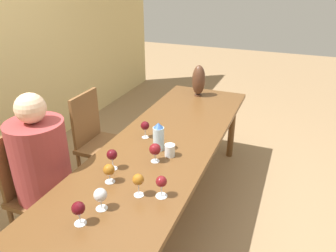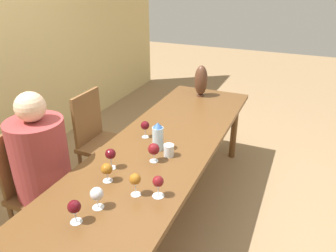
{
  "view_description": "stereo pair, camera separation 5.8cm",
  "coord_description": "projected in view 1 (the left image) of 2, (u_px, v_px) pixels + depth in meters",
  "views": [
    {
      "loc": [
        -2.08,
        -0.88,
        1.96
      ],
      "look_at": [
        0.1,
        0.0,
        0.84
      ],
      "focal_mm": 35.0,
      "sensor_mm": 36.0,
      "label": 1
    },
    {
      "loc": [
        -2.05,
        -0.93,
        1.96
      ],
      "look_at": [
        0.1,
        0.0,
        0.84
      ],
      "focal_mm": 35.0,
      "sensor_mm": 36.0,
      "label": 2
    }
  ],
  "objects": [
    {
      "name": "wine_glass_6",
      "position": [
        155.0,
        149.0,
        2.27
      ],
      "size": [
        0.08,
        0.08,
        0.14
      ],
      "color": "silver",
      "rests_on": "dining_table"
    },
    {
      "name": "chair_far",
      "position": [
        99.0,
        139.0,
        3.1
      ],
      "size": [
        0.44,
        0.44,
        0.95
      ],
      "color": "brown",
      "rests_on": "ground_plane"
    },
    {
      "name": "wine_glass_0",
      "position": [
        145.0,
        126.0,
        2.6
      ],
      "size": [
        0.07,
        0.07,
        0.14
      ],
      "color": "silver",
      "rests_on": "dining_table"
    },
    {
      "name": "wine_glass_3",
      "position": [
        112.0,
        155.0,
        2.18
      ],
      "size": [
        0.07,
        0.07,
        0.15
      ],
      "color": "silver",
      "rests_on": "dining_table"
    },
    {
      "name": "wine_glass_5",
      "position": [
        78.0,
        209.0,
        1.7
      ],
      "size": [
        0.07,
        0.07,
        0.14
      ],
      "color": "silver",
      "rests_on": "dining_table"
    },
    {
      "name": "wine_glass_7",
      "position": [
        138.0,
        180.0,
        1.91
      ],
      "size": [
        0.07,
        0.07,
        0.15
      ],
      "color": "silver",
      "rests_on": "dining_table"
    },
    {
      "name": "wine_glass_4",
      "position": [
        161.0,
        182.0,
        1.91
      ],
      "size": [
        0.07,
        0.07,
        0.14
      ],
      "color": "silver",
      "rests_on": "dining_table"
    },
    {
      "name": "wine_glass_1",
      "position": [
        109.0,
        170.0,
        2.05
      ],
      "size": [
        0.07,
        0.07,
        0.13
      ],
      "color": "silver",
      "rests_on": "dining_table"
    },
    {
      "name": "ground_plane",
      "position": [
        164.0,
        216.0,
        2.88
      ],
      "size": [
        14.0,
        14.0,
        0.0
      ],
      "primitive_type": "plane",
      "color": "#937551"
    },
    {
      "name": "dining_table",
      "position": [
        163.0,
        150.0,
        2.59
      ],
      "size": [
        2.72,
        0.81,
        0.74
      ],
      "color": "brown",
      "rests_on": "ground_plane"
    },
    {
      "name": "water_tumbler",
      "position": [
        170.0,
        150.0,
        2.36
      ],
      "size": [
        0.08,
        0.08,
        0.09
      ],
      "color": "silver",
      "rests_on": "dining_table"
    },
    {
      "name": "person_near",
      "position": [
        44.0,
        172.0,
        2.32
      ],
      "size": [
        0.39,
        0.39,
        1.25
      ],
      "color": "#2D2D38",
      "rests_on": "ground_plane"
    },
    {
      "name": "chair_near",
      "position": [
        38.0,
        187.0,
        2.42
      ],
      "size": [
        0.44,
        0.44,
        0.95
      ],
      "color": "brown",
      "rests_on": "ground_plane"
    },
    {
      "name": "wine_glass_2",
      "position": [
        100.0,
        195.0,
        1.81
      ],
      "size": [
        0.08,
        0.08,
        0.13
      ],
      "color": "silver",
      "rests_on": "dining_table"
    },
    {
      "name": "vase",
      "position": [
        199.0,
        80.0,
        3.44
      ],
      "size": [
        0.14,
        0.14,
        0.33
      ],
      "color": "#4C2D1E",
      "rests_on": "dining_table"
    },
    {
      "name": "water_bottle",
      "position": [
        159.0,
        137.0,
        2.42
      ],
      "size": [
        0.08,
        0.08,
        0.22
      ],
      "color": "silver",
      "rests_on": "dining_table"
    }
  ]
}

